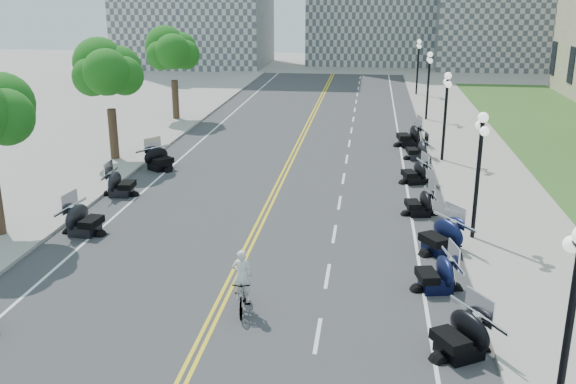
{
  "coord_description": "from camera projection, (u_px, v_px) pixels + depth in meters",
  "views": [
    {
      "loc": [
        4.43,
        -20.16,
        9.45
      ],
      "look_at": [
        1.43,
        3.09,
        2.0
      ],
      "focal_mm": 40.0,
      "sensor_mm": 36.0,
      "label": 1
    }
  ],
  "objects": [
    {
      "name": "ground",
      "position": [
        236.0,
        271.0,
        22.45
      ],
      "size": [
        160.0,
        160.0,
        0.0
      ],
      "primitive_type": "plane",
      "color": "gray"
    },
    {
      "name": "road",
      "position": [
        277.0,
        187.0,
        31.9
      ],
      "size": [
        16.0,
        90.0,
        0.01
      ],
      "primitive_type": "cube",
      "color": "#333335",
      "rests_on": "ground"
    },
    {
      "name": "centerline_yellow_a",
      "position": [
        275.0,
        187.0,
        31.92
      ],
      "size": [
        0.12,
        90.0,
        0.0
      ],
      "primitive_type": "cube",
      "color": "yellow",
      "rests_on": "road"
    },
    {
      "name": "centerline_yellow_b",
      "position": [
        280.0,
        187.0,
        31.89
      ],
      "size": [
        0.12,
        90.0,
        0.0
      ],
      "primitive_type": "cube",
      "color": "yellow",
      "rests_on": "road"
    },
    {
      "name": "edge_line_north",
      "position": [
        408.0,
        192.0,
        31.12
      ],
      "size": [
        0.12,
        90.0,
        0.0
      ],
      "primitive_type": "cube",
      "color": "white",
      "rests_on": "road"
    },
    {
      "name": "edge_line_south",
      "position": [
        153.0,
        183.0,
        32.68
      ],
      "size": [
        0.12,
        90.0,
        0.0
      ],
      "primitive_type": "cube",
      "color": "white",
      "rests_on": "road"
    },
    {
      "name": "lane_dash_5",
      "position": [
        318.0,
        335.0,
        18.28
      ],
      "size": [
        0.12,
        2.0,
        0.0
      ],
      "primitive_type": "cube",
      "color": "white",
      "rests_on": "road"
    },
    {
      "name": "lane_dash_6",
      "position": [
        327.0,
        276.0,
        22.06
      ],
      "size": [
        0.12,
        2.0,
        0.0
      ],
      "primitive_type": "cube",
      "color": "white",
      "rests_on": "road"
    },
    {
      "name": "lane_dash_7",
      "position": [
        334.0,
        234.0,
        25.84
      ],
      "size": [
        0.12,
        2.0,
        0.0
      ],
      "primitive_type": "cube",
      "color": "white",
      "rests_on": "road"
    },
    {
      "name": "lane_dash_8",
      "position": [
        340.0,
        203.0,
        29.62
      ],
      "size": [
        0.12,
        2.0,
        0.0
      ],
      "primitive_type": "cube",
      "color": "white",
      "rests_on": "road"
    },
    {
      "name": "lane_dash_9",
      "position": [
        344.0,
        178.0,
        33.4
      ],
      "size": [
        0.12,
        2.0,
        0.0
      ],
      "primitive_type": "cube",
      "color": "white",
      "rests_on": "road"
    },
    {
      "name": "lane_dash_10",
      "position": [
        347.0,
        159.0,
        37.18
      ],
      "size": [
        0.12,
        2.0,
        0.0
      ],
      "primitive_type": "cube",
      "color": "white",
      "rests_on": "road"
    },
    {
      "name": "lane_dash_11",
      "position": [
        349.0,
        143.0,
        40.96
      ],
      "size": [
        0.12,
        2.0,
        0.0
      ],
      "primitive_type": "cube",
      "color": "white",
      "rests_on": "road"
    },
    {
      "name": "lane_dash_12",
      "position": [
        351.0,
        130.0,
        44.74
      ],
      "size": [
        0.12,
        2.0,
        0.0
      ],
      "primitive_type": "cube",
      "color": "white",
      "rests_on": "road"
    },
    {
      "name": "lane_dash_13",
      "position": [
        353.0,
        119.0,
        48.52
      ],
      "size": [
        0.12,
        2.0,
        0.0
      ],
      "primitive_type": "cube",
      "color": "white",
      "rests_on": "road"
    },
    {
      "name": "lane_dash_14",
      "position": [
        355.0,
        110.0,
        52.31
      ],
      "size": [
        0.12,
        2.0,
        0.0
      ],
      "primitive_type": "cube",
      "color": "white",
      "rests_on": "road"
    },
    {
      "name": "lane_dash_15",
      "position": [
        356.0,
        102.0,
        56.09
      ],
      "size": [
        0.12,
        2.0,
        0.0
      ],
      "primitive_type": "cube",
      "color": "white",
      "rests_on": "road"
    },
    {
      "name": "lane_dash_16",
      "position": [
        357.0,
        95.0,
        59.87
      ],
      "size": [
        0.12,
        2.0,
        0.0
      ],
      "primitive_type": "cube",
      "color": "white",
      "rests_on": "road"
    },
    {
      "name": "lane_dash_17",
      "position": [
        358.0,
        88.0,
        63.65
      ],
      "size": [
        0.12,
        2.0,
        0.0
      ],
      "primitive_type": "cube",
      "color": "white",
      "rests_on": "road"
    },
    {
      "name": "lane_dash_18",
      "position": [
        359.0,
        83.0,
        67.43
      ],
      "size": [
        0.12,
        2.0,
        0.0
      ],
      "primitive_type": "cube",
      "color": "white",
      "rests_on": "road"
    },
    {
      "name": "lane_dash_19",
      "position": [
        360.0,
        78.0,
        71.21
      ],
      "size": [
        0.12,
        2.0,
        0.0
      ],
      "primitive_type": "cube",
      "color": "white",
      "rests_on": "road"
    },
    {
      "name": "sidewalk_north",
      "position": [
        495.0,
        194.0,
        30.6
      ],
      "size": [
        5.0,
        90.0,
        0.15
      ],
      "primitive_type": "cube",
      "color": "#9E9991",
      "rests_on": "ground"
    },
    {
      "name": "sidewalk_south",
      "position": [
        77.0,
        178.0,
        33.16
      ],
      "size": [
        5.0,
        90.0,
        0.15
      ],
      "primitive_type": "cube",
      "color": "#9E9991",
      "rests_on": "ground"
    },
    {
      "name": "street_lamp_1",
      "position": [
        567.0,
        341.0,
        13.05
      ],
      "size": [
        0.5,
        1.2,
        4.9
      ],
      "primitive_type": null,
      "color": "black",
      "rests_on": "sidewalk_north"
    },
    {
      "name": "street_lamp_2",
      "position": [
        478.0,
        177.0,
        24.4
      ],
      "size": [
        0.5,
        1.2,
        4.9
      ],
      "primitive_type": null,
      "color": "black",
      "rests_on": "sidewalk_north"
    },
    {
      "name": "street_lamp_3",
      "position": [
        445.0,
        117.0,
        35.74
      ],
      "size": [
        0.5,
        1.2,
        4.9
      ],
      "primitive_type": null,
      "color": "black",
      "rests_on": "sidewalk_north"
    },
    {
      "name": "street_lamp_4",
      "position": [
        428.0,
        86.0,
        47.08
      ],
      "size": [
        0.5,
        1.2,
        4.9
      ],
      "primitive_type": null,
      "color": "black",
      "rests_on": "sidewalk_north"
    },
    {
      "name": "street_lamp_5",
      "position": [
        418.0,
        67.0,
        58.42
      ],
      "size": [
        0.5,
        1.2,
        4.9
      ],
      "primitive_type": null,
      "color": "black",
      "rests_on": "sidewalk_north"
    },
    {
      "name": "tree_3",
      "position": [
        109.0,
        78.0,
        35.47
      ],
      "size": [
        4.8,
        4.8,
        9.2
      ],
      "primitive_type": null,
      "color": "#235619",
      "rests_on": "sidewalk_south"
    },
    {
      "name": "tree_4",
      "position": [
        173.0,
        56.0,
        46.81
      ],
      "size": [
        4.8,
        4.8,
        9.2
      ],
      "primitive_type": null,
      "color": "#235619",
      "rests_on": "sidewalk_south"
    },
    {
      "name": "motorcycle_n_4",
      "position": [
        460.0,
        333.0,
        17.09
      ],
      "size": [
        2.72,
        2.72,
        1.39
      ],
      "primitive_type": null,
      "rotation": [
        0.0,
        0.0,
        -1.03
      ],
      "color": "black",
      "rests_on": "road"
    },
    {
      "name": "motorcycle_n_5",
      "position": [
        436.0,
        272.0,
        20.87
      ],
      "size": [
        2.21,
        2.21,
        1.31
      ],
      "primitive_type": null,
      "rotation": [
        0.0,
        0.0,
        -1.36
      ],
      "color": "black",
      "rests_on": "road"
    },
    {
      "name": "motorcycle_n_6",
      "position": [
        441.0,
        235.0,
        23.83
      ],
      "size": [
        2.84,
        2.84,
        1.44
      ],
      "primitive_type": null,
      "rotation": [
        0.0,
        0.0,
        -0.99
      ],
      "color": "black",
      "rests_on": "road"
    },
    {
      "name": "motorcycle_n_7",
      "position": [
        419.0,
        202.0,
        27.86
      ],
      "size": [
        2.04,
        2.04,
        1.23
      ],
      "primitive_type": null,
      "rotation": [
        0.0,
        0.0,
        -1.39
      ],
      "color": "black",
      "rests_on": "road"
    },
    {
      "name": "motorcycle_n_8",
      "position": [
        415.0,
        171.0,
        32.45
      ],
      "size": [
        2.24,
        2.24,
        1.26
      ],
      "primitive_type": null,
      "rotation": [
        0.0,
        0.0,
        -1.28
      ],
      "color": "black",
      "rests_on": "road"
    },
    {
      "name": "motorcycle_n_9",
      "position": [
        417.0,
        149.0,
        37.0
      ],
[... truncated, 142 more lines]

